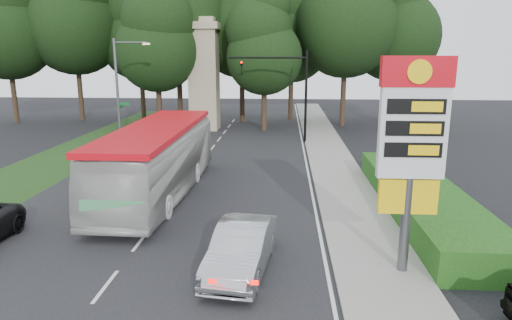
# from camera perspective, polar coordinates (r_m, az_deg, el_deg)

# --- Properties ---
(ground) EXTENTS (120.00, 120.00, 0.00)m
(ground) POSITION_cam_1_polar(r_m,az_deg,el_deg) (14.66, -19.02, -15.73)
(ground) COLOR black
(ground) RESTS_ON ground
(road_surface) EXTENTS (14.00, 80.00, 0.02)m
(road_surface) POSITION_cam_1_polar(r_m,az_deg,el_deg) (25.32, -8.76, -2.80)
(road_surface) COLOR black
(road_surface) RESTS_ON ground
(sidewalk_right) EXTENTS (3.00, 80.00, 0.12)m
(sidewalk_right) POSITION_cam_1_polar(r_m,az_deg,el_deg) (24.94, 10.72, -3.01)
(sidewalk_right) COLOR gray
(sidewalk_right) RESTS_ON ground
(grass_verge_left) EXTENTS (5.00, 50.00, 0.02)m
(grass_verge_left) POSITION_cam_1_polar(r_m,az_deg,el_deg) (33.97, -22.42, 0.44)
(grass_verge_left) COLOR #193814
(grass_verge_left) RESTS_ON ground
(hedge) EXTENTS (3.00, 14.00, 1.20)m
(hedge) POSITION_cam_1_polar(r_m,az_deg,el_deg) (21.65, 19.99, -4.59)
(hedge) COLOR #174512
(hedge) RESTS_ON ground
(gas_station_pylon) EXTENTS (2.10, 0.45, 6.85)m
(gas_station_pylon) POSITION_cam_1_polar(r_m,az_deg,el_deg) (14.51, 18.96, 2.69)
(gas_station_pylon) COLOR #59595E
(gas_station_pylon) RESTS_ON ground
(traffic_signal_mast) EXTENTS (6.10, 0.35, 7.20)m
(traffic_signal_mast) POSITION_cam_1_polar(r_m,az_deg,el_deg) (35.84, 4.16, 9.56)
(traffic_signal_mast) COLOR black
(traffic_signal_mast) RESTS_ON ground
(streetlight_signs) EXTENTS (2.75, 0.98, 8.00)m
(streetlight_signs) POSITION_cam_1_polar(r_m,az_deg,el_deg) (36.05, -16.64, 8.70)
(streetlight_signs) COLOR #59595E
(streetlight_signs) RESTS_ON ground
(monument) EXTENTS (3.00, 3.00, 10.05)m
(monument) POSITION_cam_1_polar(r_m,az_deg,el_deg) (42.45, -6.51, 10.65)
(monument) COLOR tan
(monument) RESTS_ON ground
(tree_far_west) EXTENTS (8.96, 8.96, 17.60)m
(tree_far_west) POSITION_cam_1_polar(r_m,az_deg,el_deg) (52.60, -28.94, 15.71)
(tree_far_west) COLOR #2D2116
(tree_far_west) RESTS_ON ground
(tree_west_mid) EXTENTS (9.80, 9.80, 19.25)m
(tree_west_mid) POSITION_cam_1_polar(r_m,az_deg,el_deg) (51.63, -21.94, 17.57)
(tree_west_mid) COLOR #2D2116
(tree_west_mid) RESTS_ON ground
(tree_west_near) EXTENTS (8.40, 8.40, 16.50)m
(tree_west_near) POSITION_cam_1_polar(r_m,az_deg,el_deg) (51.22, -14.46, 16.25)
(tree_west_near) COLOR #2D2116
(tree_west_near) RESTS_ON ground
(tree_center_right) EXTENTS (9.24, 9.24, 18.15)m
(tree_center_right) POSITION_cam_1_polar(r_m,az_deg,el_deg) (47.15, -1.82, 18.16)
(tree_center_right) COLOR #2D2116
(tree_center_right) RESTS_ON ground
(tree_east_near) EXTENTS (8.12, 8.12, 15.95)m
(tree_east_near) POSITION_cam_1_polar(r_m,az_deg,el_deg) (48.86, 4.52, 16.38)
(tree_east_near) COLOR #2D2116
(tree_east_near) RESTS_ON ground
(tree_east_mid) EXTENTS (9.52, 9.52, 18.70)m
(tree_east_mid) POSITION_cam_1_polar(r_m,az_deg,el_deg) (45.35, 11.31, 18.55)
(tree_east_mid) COLOR #2D2116
(tree_east_mid) RESTS_ON ground
(tree_far_east) EXTENTS (8.68, 8.68, 17.05)m
(tree_far_east) POSITION_cam_1_polar(r_m,az_deg,el_deg) (48.10, 17.11, 16.72)
(tree_far_east) COLOR #2D2116
(tree_far_east) RESTS_ON ground
(tree_monument_left) EXTENTS (7.28, 7.28, 14.30)m
(tree_monument_left) POSITION_cam_1_polar(r_m,az_deg,el_deg) (42.36, -12.41, 15.27)
(tree_monument_left) COLOR #2D2116
(tree_monument_left) RESTS_ON ground
(tree_monument_right) EXTENTS (6.72, 6.72, 13.20)m
(tree_monument_right) POSITION_cam_1_polar(r_m,az_deg,el_deg) (41.33, 1.05, 14.69)
(tree_monument_right) COLOR #2D2116
(tree_monument_right) RESTS_ON ground
(transit_bus) EXTENTS (3.27, 12.59, 3.48)m
(transit_bus) POSITION_cam_1_polar(r_m,az_deg,el_deg) (22.95, -12.13, -0.14)
(transit_bus) COLOR silver
(transit_bus) RESTS_ON ground
(sedan_silver) EXTENTS (2.21, 4.90, 1.56)m
(sedan_silver) POSITION_cam_1_polar(r_m,az_deg,el_deg) (15.02, -1.82, -10.92)
(sedan_silver) COLOR #ABAEB3
(sedan_silver) RESTS_ON ground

